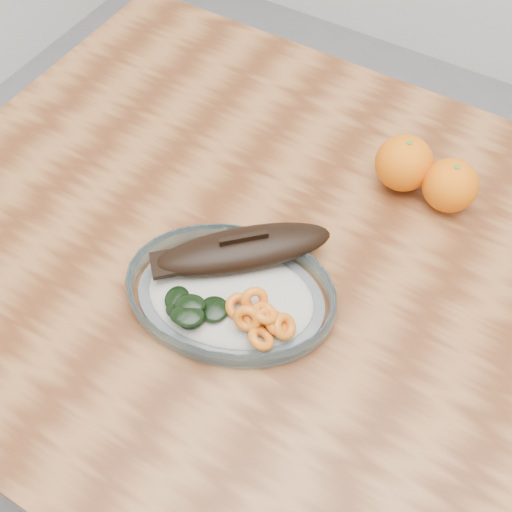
{
  "coord_description": "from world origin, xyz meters",
  "views": [
    {
      "loc": [
        0.13,
        -0.42,
        1.42
      ],
      "look_at": [
        -0.11,
        -0.03,
        0.77
      ],
      "focal_mm": 45.0,
      "sensor_mm": 36.0,
      "label": 1
    }
  ],
  "objects_px": {
    "orange_left": "(404,163)",
    "orange_right": "(450,186)",
    "dining_table": "(337,327)",
    "plated_meal": "(231,290)"
  },
  "relations": [
    {
      "from": "plated_meal",
      "to": "dining_table",
      "type": "bearing_deg",
      "value": 20.25
    },
    {
      "from": "plated_meal",
      "to": "orange_right",
      "type": "height_order",
      "value": "plated_meal"
    },
    {
      "from": "orange_left",
      "to": "orange_right",
      "type": "height_order",
      "value": "orange_left"
    },
    {
      "from": "plated_meal",
      "to": "orange_left",
      "type": "xyz_separation_m",
      "value": [
        0.1,
        0.28,
        0.02
      ]
    },
    {
      "from": "orange_left",
      "to": "orange_right",
      "type": "distance_m",
      "value": 0.07
    },
    {
      "from": "dining_table",
      "to": "plated_meal",
      "type": "height_order",
      "value": "plated_meal"
    },
    {
      "from": "orange_left",
      "to": "plated_meal",
      "type": "bearing_deg",
      "value": -109.66
    },
    {
      "from": "plated_meal",
      "to": "orange_right",
      "type": "relative_size",
      "value": 7.83
    },
    {
      "from": "dining_table",
      "to": "plated_meal",
      "type": "bearing_deg",
      "value": -143.32
    },
    {
      "from": "dining_table",
      "to": "orange_left",
      "type": "bearing_deg",
      "value": 93.67
    }
  ]
}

